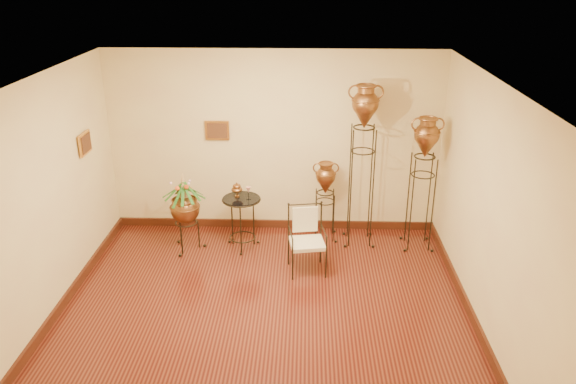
{
  "coord_description": "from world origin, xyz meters",
  "views": [
    {
      "loc": [
        0.49,
        -5.59,
        3.96
      ],
      "look_at": [
        0.25,
        1.3,
        1.1
      ],
      "focal_mm": 35.0,
      "sensor_mm": 36.0,
      "label": 1
    }
  ],
  "objects_px": {
    "amphora_tall": "(362,165)",
    "armchair": "(307,241)",
    "planter_urn": "(185,206)",
    "amphora_mid": "(422,183)",
    "side_table": "(242,222)"
  },
  "relations": [
    {
      "from": "planter_urn",
      "to": "amphora_tall",
      "type": "bearing_deg",
      "value": 7.34
    },
    {
      "from": "amphora_tall",
      "to": "amphora_mid",
      "type": "bearing_deg",
      "value": -7.22
    },
    {
      "from": "amphora_mid",
      "to": "side_table",
      "type": "bearing_deg",
      "value": -176.97
    },
    {
      "from": "side_table",
      "to": "amphora_mid",
      "type": "bearing_deg",
      "value": 3.03
    },
    {
      "from": "armchair",
      "to": "side_table",
      "type": "xyz_separation_m",
      "value": [
        -0.95,
        0.66,
        -0.05
      ]
    },
    {
      "from": "amphora_mid",
      "to": "amphora_tall",
      "type": "bearing_deg",
      "value": 172.78
    },
    {
      "from": "amphora_tall",
      "to": "amphora_mid",
      "type": "distance_m",
      "value": 0.9
    },
    {
      "from": "amphora_mid",
      "to": "armchair",
      "type": "relative_size",
      "value": 2.15
    },
    {
      "from": "planter_urn",
      "to": "armchair",
      "type": "xyz_separation_m",
      "value": [
        1.76,
        -0.58,
        -0.23
      ]
    },
    {
      "from": "amphora_tall",
      "to": "amphora_mid",
      "type": "xyz_separation_m",
      "value": [
        0.86,
        -0.11,
        -0.23
      ]
    },
    {
      "from": "amphora_mid",
      "to": "planter_urn",
      "type": "distance_m",
      "value": 3.42
    },
    {
      "from": "amphora_mid",
      "to": "planter_urn",
      "type": "relative_size",
      "value": 1.61
    },
    {
      "from": "amphora_mid",
      "to": "armchair",
      "type": "xyz_separation_m",
      "value": [
        -1.64,
        -0.8,
        -0.54
      ]
    },
    {
      "from": "amphora_tall",
      "to": "armchair",
      "type": "bearing_deg",
      "value": -130.53
    },
    {
      "from": "planter_urn",
      "to": "side_table",
      "type": "height_order",
      "value": "planter_urn"
    }
  ]
}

